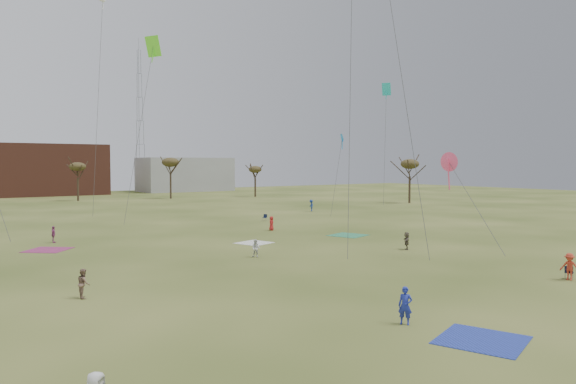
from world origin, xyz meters
TOP-DOWN VIEW (x-y plane):
  - ground at (0.00, 0.00)m, footprint 260.00×260.00m
  - flyer_near_right at (-3.01, -1.85)m, footprint 0.72×0.77m
  - spectator_fore_b at (-13.98, 11.90)m, footprint 0.73×0.88m
  - spectator_fore_c at (13.61, 13.46)m, footprint 1.30×1.36m
  - flyer_mid_b at (12.87, -1.17)m, footprint 0.87×1.24m
  - spectator_mid_d at (-10.71, 35.42)m, footprint 0.58×0.99m
  - spectator_mid_e at (0.81, 17.65)m, footprint 0.87×0.88m
  - flyer_far_b at (11.42, 31.59)m, footprint 0.82×0.92m
  - flyer_far_c at (29.89, 48.46)m, footprint 1.03×1.34m
  - blanket_blue at (-2.06, -5.33)m, footprint 4.38×4.38m
  - blanket_cream at (4.75, 24.41)m, footprint 3.60×3.60m
  - blanket_plum at (-12.07, 31.11)m, footprint 4.64×4.64m
  - blanket_olive at (15.66, 23.45)m, footprint 4.28×4.28m
  - camp_chair_center at (13.22, -0.97)m, footprint 0.70×0.67m
  - camp_chair_right at (16.24, 40.59)m, footprint 0.73×0.71m
  - kites_aloft at (5.21, 23.81)m, footprint 70.87×61.02m
  - tree_line at (-2.85, 79.12)m, footprint 117.44×49.32m
  - building_brick at (5.00, 120.00)m, footprint 26.00×16.00m
  - building_grey at (40.00, 118.00)m, footprint 24.00×12.00m
  - radio_tower at (30.00, 125.00)m, footprint 1.51×1.72m

SIDE VIEW (x-z plane):
  - ground at x=0.00m, z-range 0.00..0.00m
  - blanket_blue at x=-2.06m, z-range -0.01..0.02m
  - blanket_cream at x=4.75m, z-range -0.01..0.02m
  - blanket_plum at x=-12.07m, z-range -0.01..0.02m
  - blanket_olive at x=15.66m, z-range -0.01..0.02m
  - camp_chair_center at x=13.22m, z-range -0.18..0.69m
  - camp_chair_right at x=16.24m, z-range -0.18..0.69m
  - spectator_mid_e at x=0.81m, z-range 0.00..1.44m
  - spectator_fore_c at x=13.61m, z-range 0.00..1.54m
  - flyer_far_b at x=11.42m, z-range 0.00..1.58m
  - spectator_mid_d at x=-10.71m, z-range 0.00..1.59m
  - spectator_fore_b at x=-13.98m, z-range 0.00..1.65m
  - flyer_mid_b at x=12.87m, z-range 0.00..1.74m
  - flyer_near_right at x=-3.01m, z-range 0.00..1.77m
  - flyer_far_c at x=29.89m, z-range 0.00..1.83m
  - building_grey at x=40.00m, z-range 0.00..9.00m
  - building_brick at x=5.00m, z-range 0.00..12.00m
  - tree_line at x=-2.85m, z-range 2.63..11.54m
  - radio_tower at x=30.00m, z-range -1.29..39.71m
  - kites_aloft at x=5.21m, z-range 6.69..34.46m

